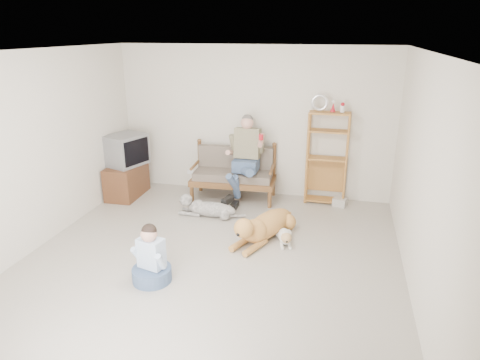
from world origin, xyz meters
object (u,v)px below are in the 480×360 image
(etagere, at_px, (327,157))
(tv_stand, at_px, (127,180))
(golden_retriever, at_px, (263,226))
(loveseat, at_px, (234,172))

(etagere, xyz_separation_m, tv_stand, (-3.58, -0.56, -0.54))
(tv_stand, distance_m, golden_retriever, 3.01)
(etagere, distance_m, tv_stand, 3.67)
(tv_stand, bearing_deg, golden_retriever, -22.82)
(loveseat, distance_m, golden_retriever, 1.74)
(tv_stand, xyz_separation_m, golden_retriever, (2.79, -1.11, -0.10))
(loveseat, height_order, tv_stand, loveseat)
(etagere, bearing_deg, tv_stand, -171.18)
(etagere, relative_size, golden_retriever, 1.25)
(loveseat, bearing_deg, tv_stand, -172.40)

